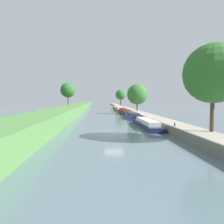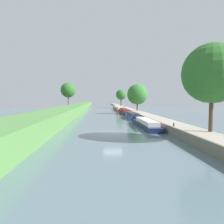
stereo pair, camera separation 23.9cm
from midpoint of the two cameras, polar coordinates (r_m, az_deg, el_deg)
name	(u,v)px [view 2 (the right image)]	position (r m, az deg, el deg)	size (l,w,h in m)	color
ground_plane	(113,134)	(26.55, 0.49, -6.15)	(160.00, 160.00, 0.00)	slate
left_grassy_bank	(31,125)	(27.67, -21.85, -3.54)	(6.20, 260.00, 2.36)	#518442
right_towpath	(179,129)	(28.55, 18.83, -4.57)	(3.10, 260.00, 1.06)	#A89E8E
stone_quay	(167,129)	(27.95, 15.64, -4.63)	(0.25, 260.00, 1.11)	#6B665B
narrowboat_navy	(144,123)	(33.87, 9.38, -3.13)	(2.09, 14.26, 1.99)	#141E42
narrowboat_blue	(132,116)	(47.45, 5.81, -1.07)	(2.07, 11.48, 2.03)	#283D93
narrowboat_black	(124,112)	(61.74, 3.55, 0.11)	(2.04, 14.49, 2.20)	black
narrowboat_red	(119,109)	(76.54, 2.03, 0.82)	(2.12, 13.97, 2.26)	maroon
narrowboat_green	(116,108)	(90.19, 1.20, 1.25)	(1.95, 11.65, 2.10)	#1E6033
tree_rightbank_near	(212,73)	(23.96, 26.90, 9.76)	(6.31, 6.31, 9.35)	#4C3828
tree_rightbank_midnear	(137,94)	(60.82, 7.33, 5.01)	(6.14, 6.14, 7.94)	#4C3828
tree_rightbank_midfar	(121,95)	(100.21, 2.65, 4.92)	(5.11, 5.11, 8.14)	#4C3828
tree_leftbank_downstream	(68,90)	(74.94, -12.27, 6.11)	(5.42, 5.42, 8.11)	brown
person_walking	(124,105)	(82.53, 3.54, 1.92)	(0.34, 0.34, 1.66)	#282D42
mooring_bollard_near	(174,125)	(26.82, 17.42, -3.45)	(0.16, 0.16, 0.45)	black
mooring_bollard_far	(119,106)	(95.76, 2.06, 1.79)	(0.16, 0.16, 0.45)	black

